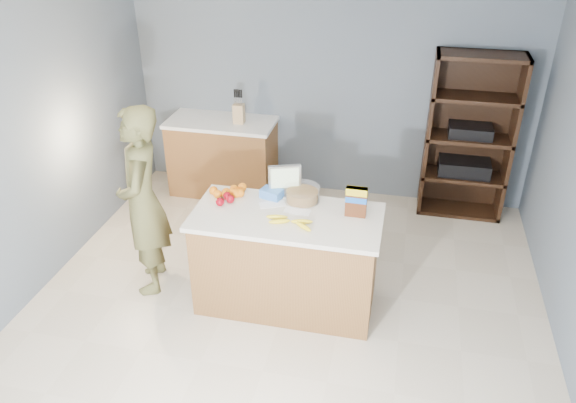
% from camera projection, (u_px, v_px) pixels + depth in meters
% --- Properties ---
extents(floor, '(4.50, 5.00, 0.02)m').
position_uv_depth(floor, '(279.00, 323.00, 4.77)').
color(floor, beige).
rests_on(floor, ground).
extents(walls, '(4.52, 5.02, 2.51)m').
position_uv_depth(walls, '(277.00, 145.00, 3.96)').
color(walls, slate).
rests_on(walls, ground).
extents(counter_peninsula, '(1.56, 0.76, 0.90)m').
position_uv_depth(counter_peninsula, '(287.00, 263.00, 4.82)').
color(counter_peninsula, brown).
rests_on(counter_peninsula, ground).
extents(back_cabinet, '(1.24, 0.62, 0.90)m').
position_uv_depth(back_cabinet, '(223.00, 156.00, 6.65)').
color(back_cabinet, brown).
rests_on(back_cabinet, ground).
extents(shelving_unit, '(0.90, 0.40, 1.80)m').
position_uv_depth(shelving_unit, '(468.00, 139.00, 6.05)').
color(shelving_unit, black).
rests_on(shelving_unit, ground).
extents(person, '(0.60, 0.73, 1.73)m').
position_uv_depth(person, '(143.00, 202.00, 4.84)').
color(person, brown).
rests_on(person, ground).
extents(knife_block, '(0.12, 0.10, 0.31)m').
position_uv_depth(knife_block, '(239.00, 113.00, 6.31)').
color(knife_block, tan).
rests_on(knife_block, back_cabinet).
extents(envelopes, '(0.47, 0.22, 0.00)m').
position_uv_depth(envelopes, '(285.00, 208.00, 4.69)').
color(envelopes, white).
rests_on(envelopes, counter_peninsula).
extents(bananas, '(0.41, 0.20, 0.04)m').
position_uv_depth(bananas, '(290.00, 222.00, 4.46)').
color(bananas, yellow).
rests_on(bananas, counter_peninsula).
extents(apples, '(0.14, 0.19, 0.07)m').
position_uv_depth(apples, '(226.00, 199.00, 4.75)').
color(apples, maroon).
rests_on(apples, counter_peninsula).
extents(oranges, '(0.32, 0.25, 0.08)m').
position_uv_depth(oranges, '(230.00, 192.00, 4.85)').
color(oranges, orange).
rests_on(oranges, counter_peninsula).
extents(blue_carton, '(0.21, 0.17, 0.08)m').
position_uv_depth(blue_carton, '(272.00, 194.00, 4.82)').
color(blue_carton, blue).
rests_on(blue_carton, counter_peninsula).
extents(salad_bowl, '(0.30, 0.30, 0.13)m').
position_uv_depth(salad_bowl, '(302.00, 195.00, 4.77)').
color(salad_bowl, '#267219').
rests_on(salad_bowl, counter_peninsula).
extents(tv, '(0.28, 0.13, 0.28)m').
position_uv_depth(tv, '(285.00, 179.00, 4.81)').
color(tv, silver).
rests_on(tv, counter_peninsula).
extents(cereal_box, '(0.17, 0.07, 0.26)m').
position_uv_depth(cereal_box, '(356.00, 200.00, 4.50)').
color(cereal_box, '#592B14').
rests_on(cereal_box, counter_peninsula).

